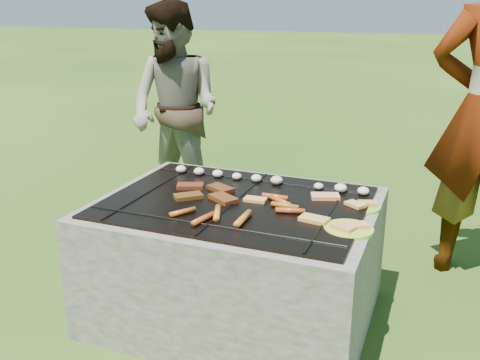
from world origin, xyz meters
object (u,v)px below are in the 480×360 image
object	(u,v)px
plate_far	(360,206)
fire_pit	(236,263)
plate_near	(349,229)
bystander	(175,110)

from	to	relation	value
plate_far	fire_pit	bearing A→B (deg)	-165.10
fire_pit	plate_near	world-z (taller)	plate_near
plate_far	bystander	world-z (taller)	bystander
fire_pit	plate_far	xyz separation A→B (m)	(0.56, 0.15, 0.33)
plate_near	bystander	distance (m)	2.02
plate_far	bystander	xyz separation A→B (m)	(-1.51, 1.04, 0.16)
fire_pit	plate_far	bearing A→B (deg)	14.90
bystander	fire_pit	bearing A→B (deg)	-38.29
plate_near	bystander	size ratio (longest dim) A/B	0.16
bystander	plate_near	bearing A→B (deg)	-28.16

